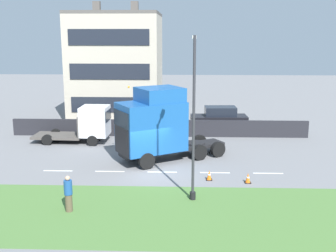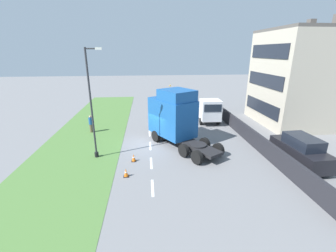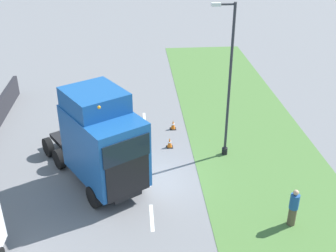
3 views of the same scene
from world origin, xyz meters
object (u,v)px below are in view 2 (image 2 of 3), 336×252
at_px(lorry_cab, 174,117).
at_px(traffic_cone_lead, 134,158).
at_px(traffic_cone_trailing, 126,173).
at_px(lamp_post, 93,110).
at_px(parked_car, 300,151).
at_px(flatbed_truck, 209,111).
at_px(pedestrian, 91,124).

distance_m(lorry_cab, traffic_cone_lead, 5.27).
bearing_deg(traffic_cone_trailing, lamp_post, 127.88).
xyz_separation_m(parked_car, traffic_cone_lead, (-12.10, 1.53, -0.76)).
height_order(flatbed_truck, traffic_cone_trailing, flatbed_truck).
bearing_deg(lamp_post, pedestrian, 106.57).
height_order(lorry_cab, flatbed_truck, lorry_cab).
bearing_deg(lamp_post, traffic_cone_trailing, -52.12).
relative_size(flatbed_truck, lamp_post, 0.72).
relative_size(flatbed_truck, pedestrian, 3.32).
relative_size(pedestrian, traffic_cone_lead, 3.06).
xyz_separation_m(lorry_cab, parked_car, (8.63, -4.85, -1.40)).
relative_size(lorry_cab, lamp_post, 0.90).
relative_size(lorry_cab, traffic_cone_lead, 12.71).
bearing_deg(parked_car, traffic_cone_trailing, -179.93).
bearing_deg(lamp_post, lorry_cab, 20.10).
height_order(parked_car, pedestrian, parked_car).
height_order(flatbed_truck, parked_car, flatbed_truck).
distance_m(flatbed_truck, traffic_cone_lead, 11.97).
bearing_deg(parked_car, traffic_cone_lead, 170.01).
bearing_deg(pedestrian, parked_car, -26.74).
height_order(lamp_post, traffic_cone_trailing, lamp_post).
bearing_deg(pedestrian, traffic_cone_lead, -56.23).
bearing_deg(lorry_cab, traffic_cone_trailing, -156.30).
xyz_separation_m(flatbed_truck, parked_car, (3.96, -10.22, -0.44)).
bearing_deg(traffic_cone_trailing, flatbed_truck, 51.77).
relative_size(flatbed_truck, traffic_cone_lead, 10.16).
height_order(lorry_cab, parked_car, lorry_cab).
bearing_deg(parked_car, flatbed_truck, 108.40).
bearing_deg(lorry_cab, parked_car, -60.42).
height_order(parked_car, traffic_cone_trailing, parked_car).
height_order(flatbed_truck, lamp_post, lamp_post).
xyz_separation_m(lamp_post, pedestrian, (-1.75, 5.88, -2.96)).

